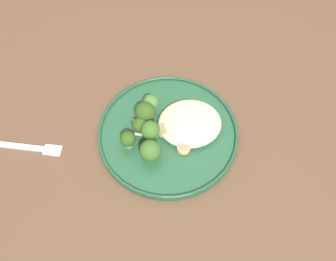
{
  "coord_description": "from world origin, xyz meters",
  "views": [
    {
      "loc": [
        -0.06,
        -0.42,
        1.44
      ],
      "look_at": [
        -0.02,
        -0.02,
        0.76
      ],
      "focal_mm": 41.67,
      "sensor_mm": 36.0,
      "label": 1
    }
  ],
  "objects": [
    {
      "name": "ground",
      "position": [
        0.0,
        0.0,
        0.0
      ],
      "size": [
        6.0,
        6.0,
        0.0
      ],
      "primitive_type": "plane",
      "color": "#2D2B28"
    },
    {
      "name": "wooden_dining_table",
      "position": [
        0.0,
        0.0,
        0.66
      ],
      "size": [
        1.4,
        1.0,
        0.74
      ],
      "color": "brown",
      "rests_on": "ground"
    },
    {
      "name": "broccoli_floret_left_leaning",
      "position": [
        -0.05,
        0.04,
        0.78
      ],
      "size": [
        0.03,
        0.03,
        0.05
      ],
      "color": "#89A356",
      "rests_on": "dinner_plate"
    },
    {
      "name": "broccoli_floret_front_edge",
      "position": [
        -0.06,
        0.02,
        0.78
      ],
      "size": [
        0.04,
        0.04,
        0.06
      ],
      "color": "#89A356",
      "rests_on": "dinner_plate"
    },
    {
      "name": "seared_scallop_tilted_round",
      "position": [
        0.02,
        -0.01,
        0.76
      ],
      "size": [
        0.02,
        0.02,
        0.02
      ],
      "color": "#E5C689",
      "rests_on": "dinner_plate"
    },
    {
      "name": "broccoli_floret_small_sprig",
      "position": [
        -0.07,
        -0.01,
        0.78
      ],
      "size": [
        0.03,
        0.03,
        0.04
      ],
      "color": "#7A994C",
      "rests_on": "dinner_plate"
    },
    {
      "name": "dinner_fork",
      "position": [
        -0.32,
        -0.01,
        0.74
      ],
      "size": [
        0.18,
        0.06,
        0.0
      ],
      "color": "silver",
      "rests_on": "wooden_dining_table"
    },
    {
      "name": "dinner_plate",
      "position": [
        -0.02,
        -0.02,
        0.75
      ],
      "size": [
        0.29,
        0.29,
        0.02
      ],
      "color": "#235133",
      "rests_on": "wooden_dining_table"
    },
    {
      "name": "seared_scallop_tiny_bay",
      "position": [
        0.01,
        0.02,
        0.76
      ],
      "size": [
        0.02,
        0.02,
        0.02
      ],
      "color": "beige",
      "rests_on": "dinner_plate"
    },
    {
      "name": "broccoli_floret_center_pile",
      "position": [
        -0.05,
        -0.03,
        0.79
      ],
      "size": [
        0.04,
        0.04,
        0.06
      ],
      "color": "#7A994C",
      "rests_on": "dinner_plate"
    },
    {
      "name": "onion_sliver_curled_piece",
      "position": [
        -0.07,
        -0.02,
        0.75
      ],
      "size": [
        0.06,
        0.02,
        0.0
      ],
      "primitive_type": "cube",
      "rotation": [
        0.0,
        0.0,
        2.94
      ],
      "color": "silver",
      "rests_on": "dinner_plate"
    },
    {
      "name": "noodle_bed",
      "position": [
        0.03,
        -0.01,
        0.76
      ],
      "size": [
        0.13,
        0.12,
        0.03
      ],
      "color": "beige",
      "rests_on": "dinner_plate"
    },
    {
      "name": "seared_scallop_rear_pale",
      "position": [
        -0.03,
        -0.02,
        0.76
      ],
      "size": [
        0.03,
        0.03,
        0.02
      ],
      "color": "#DBB77A",
      "rests_on": "dinner_plate"
    },
    {
      "name": "seared_scallop_right_edge",
      "position": [
        0.01,
        -0.06,
        0.76
      ],
      "size": [
        0.03,
        0.03,
        0.01
      ],
      "color": "#E5C689",
      "rests_on": "dinner_plate"
    },
    {
      "name": "onion_sliver_pale_crescent",
      "position": [
        -0.05,
        0.01,
        0.75
      ],
      "size": [
        0.02,
        0.04,
        0.0
      ],
      "primitive_type": "cube",
      "rotation": [
        0.0,
        0.0,
        5.12
      ],
      "color": "silver",
      "rests_on": "dinner_plate"
    },
    {
      "name": "broccoli_floret_tall_stalk",
      "position": [
        -0.06,
        -0.07,
        0.78
      ],
      "size": [
        0.04,
        0.04,
        0.05
      ],
      "color": "#89A356",
      "rests_on": "dinner_plate"
    },
    {
      "name": "onion_sliver_long_sliver",
      "position": [
        -0.07,
        -0.0,
        0.75
      ],
      "size": [
        0.04,
        0.04,
        0.0
      ],
      "primitive_type": "cube",
      "rotation": [
        0.0,
        0.0,
        2.29
      ],
      "color": "silver",
      "rests_on": "dinner_plate"
    },
    {
      "name": "broccoli_floret_rear_charred",
      "position": [
        -0.1,
        -0.04,
        0.78
      ],
      "size": [
        0.03,
        0.03,
        0.04
      ],
      "color": "#89A356",
      "rests_on": "dinner_plate"
    }
  ]
}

